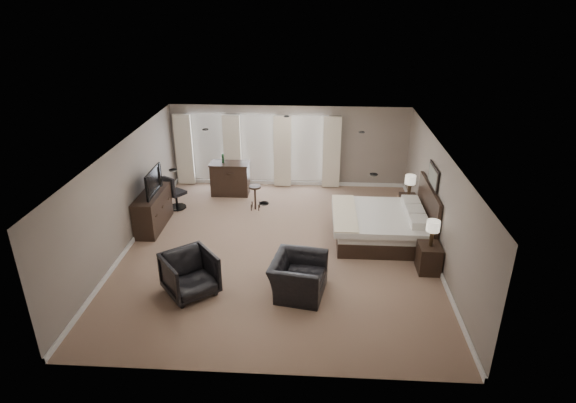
# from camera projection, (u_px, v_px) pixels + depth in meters

# --- Properties ---
(room) EXTENTS (7.60, 8.60, 2.64)m
(room) POSITION_uv_depth(u_px,v_px,m) (279.00, 200.00, 11.41)
(room) COLOR #876956
(room) RESTS_ON ground
(window_bay) EXTENTS (5.25, 0.20, 2.30)m
(window_bay) POSITION_uv_depth(u_px,v_px,m) (257.00, 150.00, 15.25)
(window_bay) COLOR silver
(window_bay) RESTS_ON room
(bed) EXTENTS (2.33, 2.22, 1.48)m
(bed) POSITION_uv_depth(u_px,v_px,m) (383.00, 213.00, 12.08)
(bed) COLOR silver
(bed) RESTS_ON ground
(nightstand_near) EXTENTS (0.49, 0.60, 0.65)m
(nightstand_near) POSITION_uv_depth(u_px,v_px,m) (429.00, 258.00, 10.88)
(nightstand_near) COLOR black
(nightstand_near) RESTS_ON ground
(nightstand_far) EXTENTS (0.46, 0.56, 0.61)m
(nightstand_far) POSITION_uv_depth(u_px,v_px,m) (407.00, 206.00, 13.53)
(nightstand_far) COLOR black
(nightstand_far) RESTS_ON ground
(lamp_near) EXTENTS (0.30, 0.30, 0.61)m
(lamp_near) POSITION_uv_depth(u_px,v_px,m) (432.00, 233.00, 10.62)
(lamp_near) COLOR beige
(lamp_near) RESTS_ON nightstand_near
(lamp_far) EXTENTS (0.29, 0.29, 0.61)m
(lamp_far) POSITION_uv_depth(u_px,v_px,m) (410.00, 186.00, 13.28)
(lamp_far) COLOR beige
(lamp_far) RESTS_ON nightstand_far
(wall_art) EXTENTS (0.04, 0.96, 0.56)m
(wall_art) POSITION_uv_depth(u_px,v_px,m) (433.00, 177.00, 11.60)
(wall_art) COLOR slate
(wall_art) RESTS_ON room
(dresser) EXTENTS (0.54, 1.69, 0.98)m
(dresser) POSITION_uv_depth(u_px,v_px,m) (153.00, 210.00, 12.82)
(dresser) COLOR black
(dresser) RESTS_ON ground
(tv) EXTENTS (0.67, 1.16, 0.15)m
(tv) POSITION_uv_depth(u_px,v_px,m) (150.00, 191.00, 12.59)
(tv) COLOR black
(tv) RESTS_ON dresser
(armchair_near) EXTENTS (1.00, 1.35, 1.07)m
(armchair_near) POSITION_uv_depth(u_px,v_px,m) (298.00, 271.00, 10.01)
(armchair_near) COLOR black
(armchair_near) RESTS_ON ground
(armchair_far) EXTENTS (1.35, 1.34, 1.01)m
(armchair_far) POSITION_uv_depth(u_px,v_px,m) (190.00, 272.00, 10.00)
(armchair_far) COLOR black
(armchair_far) RESTS_ON ground
(bar_counter) EXTENTS (1.19, 0.62, 1.04)m
(bar_counter) POSITION_uv_depth(u_px,v_px,m) (230.00, 179.00, 14.86)
(bar_counter) COLOR black
(bar_counter) RESTS_ON ground
(bar_stool_left) EXTENTS (0.41, 0.41, 0.80)m
(bar_stool_left) POSITION_uv_depth(u_px,v_px,m) (232.00, 184.00, 14.77)
(bar_stool_left) COLOR black
(bar_stool_left) RESTS_ON ground
(bar_stool_right) EXTENTS (0.35, 0.35, 0.73)m
(bar_stool_right) POSITION_uv_depth(u_px,v_px,m) (255.00, 198.00, 13.89)
(bar_stool_right) COLOR black
(bar_stool_right) RESTS_ON ground
(desk_chair) EXTENTS (0.73, 0.73, 1.03)m
(desk_chair) POSITION_uv_depth(u_px,v_px,m) (176.00, 192.00, 13.90)
(desk_chair) COLOR black
(desk_chair) RESTS_ON ground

